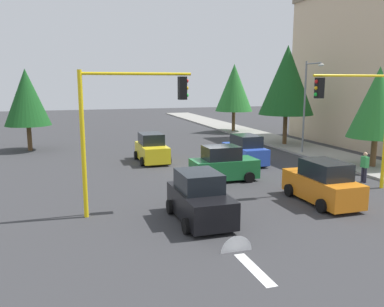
# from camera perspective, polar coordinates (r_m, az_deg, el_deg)

# --- Properties ---
(ground_plane) EXTENTS (120.00, 120.00, 0.00)m
(ground_plane) POSITION_cam_1_polar(r_m,az_deg,el_deg) (24.21, 2.32, -2.82)
(ground_plane) COLOR #353538
(sidewalk_kerb) EXTENTS (80.00, 4.00, 0.15)m
(sidewalk_kerb) POSITION_cam_1_polar(r_m,az_deg,el_deg) (33.34, 16.50, 0.51)
(sidewalk_kerb) COLOR gray
(sidewalk_kerb) RESTS_ON ground
(lane_arrow_near) EXTENTS (2.40, 1.10, 1.10)m
(lane_arrow_near) POSITION_cam_1_polar(r_m,az_deg,el_deg) (13.00, 7.35, -14.72)
(lane_arrow_near) COLOR silver
(lane_arrow_near) RESTS_ON ground
(traffic_signal_near_left) EXTENTS (0.36, 4.59, 5.93)m
(traffic_signal_near_left) POSITION_cam_1_polar(r_m,az_deg,el_deg) (21.30, 22.96, 5.96)
(traffic_signal_near_left) COLOR yellow
(traffic_signal_near_left) RESTS_ON ground
(traffic_signal_near_right) EXTENTS (0.36, 4.59, 5.95)m
(traffic_signal_near_right) POSITION_cam_1_polar(r_m,az_deg,el_deg) (16.38, -9.43, 5.64)
(traffic_signal_near_right) COLOR yellow
(traffic_signal_near_right) RESTS_ON ground
(street_lamp_curbside) EXTENTS (2.15, 0.28, 7.00)m
(street_lamp_curbside) POSITION_cam_1_polar(r_m,az_deg,el_deg) (31.05, 16.34, 7.77)
(street_lamp_curbside) COLOR slate
(street_lamp_curbside) RESTS_ON ground
(tree_opposite_side) EXTENTS (3.59, 3.59, 6.52)m
(tree_opposite_side) POSITION_cam_1_polar(r_m,az_deg,el_deg) (34.31, -22.72, 7.45)
(tree_opposite_side) COLOR brown
(tree_opposite_side) RESTS_ON ground
(tree_roadside_far) EXTENTS (4.05, 4.05, 7.39)m
(tree_roadside_far) POSITION_cam_1_polar(r_m,az_deg,el_deg) (43.84, 6.08, 9.38)
(tree_roadside_far) COLOR brown
(tree_roadside_far) RESTS_ON ground
(tree_roadside_mid) EXTENTS (4.66, 4.66, 8.54)m
(tree_roadside_mid) POSITION_cam_1_polar(r_m,az_deg,el_deg) (35.16, 13.51, 10.20)
(tree_roadside_mid) COLOR brown
(tree_roadside_mid) RESTS_ON ground
(tree_roadside_near) EXTENTS (3.54, 3.54, 6.43)m
(tree_roadside_near) POSITION_cam_1_polar(r_m,az_deg,el_deg) (27.44, 25.17, 6.64)
(tree_roadside_near) COLOR brown
(tree_roadside_near) RESTS_ON ground
(car_yellow) EXTENTS (3.94, 2.03, 1.98)m
(car_yellow) POSITION_cam_1_polar(r_m,az_deg,el_deg) (27.60, -5.83, 0.65)
(car_yellow) COLOR yellow
(car_yellow) RESTS_ON ground
(car_green) EXTENTS (2.01, 3.67, 1.98)m
(car_green) POSITION_cam_1_polar(r_m,az_deg,el_deg) (22.26, 4.55, -1.65)
(car_green) COLOR #1E7238
(car_green) RESTS_ON ground
(car_orange) EXTENTS (4.17, 1.99, 1.98)m
(car_orange) POSITION_cam_1_polar(r_m,az_deg,el_deg) (19.11, 18.25, -4.13)
(car_orange) COLOR orange
(car_orange) RESTS_ON ground
(car_blue) EXTENTS (4.06, 2.02, 1.98)m
(car_blue) POSITION_cam_1_polar(r_m,az_deg,el_deg) (27.07, 7.64, 0.43)
(car_blue) COLOR blue
(car_blue) RESTS_ON ground
(car_black) EXTENTS (3.84, 2.08, 1.98)m
(car_black) POSITION_cam_1_polar(r_m,az_deg,el_deg) (15.86, 1.13, -6.53)
(car_black) COLOR black
(car_black) RESTS_ON ground
(pedestrian_crossing) EXTENTS (0.40, 0.24, 1.70)m
(pedestrian_crossing) POSITION_cam_1_polar(r_m,az_deg,el_deg) (23.74, 23.59, -1.70)
(pedestrian_crossing) COLOR #262638
(pedestrian_crossing) RESTS_ON ground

